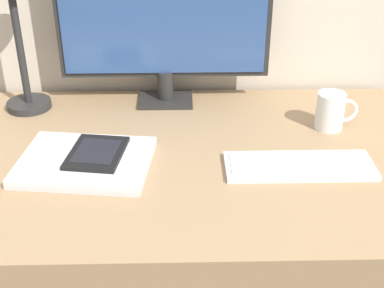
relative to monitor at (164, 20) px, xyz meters
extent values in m
cube|color=#997A56|center=(0.06, -0.30, -0.60)|extent=(1.17, 0.75, 0.73)
cube|color=#262626|center=(0.00, 0.00, -0.23)|extent=(0.15, 0.11, 0.01)
cylinder|color=#262626|center=(0.00, 0.00, -0.18)|extent=(0.04, 0.04, 0.08)
cube|color=#262626|center=(0.00, 0.00, 0.02)|extent=(0.57, 0.01, 0.35)
cube|color=#2D4C84|center=(0.00, -0.01, 0.02)|extent=(0.54, 0.01, 0.32)
cube|color=silver|center=(0.31, -0.37, -0.23)|extent=(0.34, 0.12, 0.01)
cube|color=silver|center=(0.31, -0.37, -0.22)|extent=(0.31, 0.10, 0.00)
cube|color=silver|center=(-0.18, -0.34, -0.23)|extent=(0.32, 0.26, 0.01)
cube|color=silver|center=(-0.18, -0.34, -0.22)|extent=(0.32, 0.26, 0.01)
cube|color=black|center=(-0.15, -0.33, -0.21)|extent=(0.14, 0.17, 0.01)
cube|color=black|center=(-0.15, -0.33, -0.21)|extent=(0.11, 0.12, 0.00)
cylinder|color=#282828|center=(-0.38, -0.03, -0.23)|extent=(0.12, 0.12, 0.02)
cylinder|color=#282828|center=(-0.38, -0.03, -0.06)|extent=(0.02, 0.02, 0.31)
cylinder|color=white|center=(0.42, -0.17, -0.19)|extent=(0.07, 0.07, 0.10)
torus|color=white|center=(0.46, -0.17, -0.19)|extent=(0.06, 0.01, 0.06)
camera|label=1|loc=(0.04, -1.39, 0.40)|focal=50.00mm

